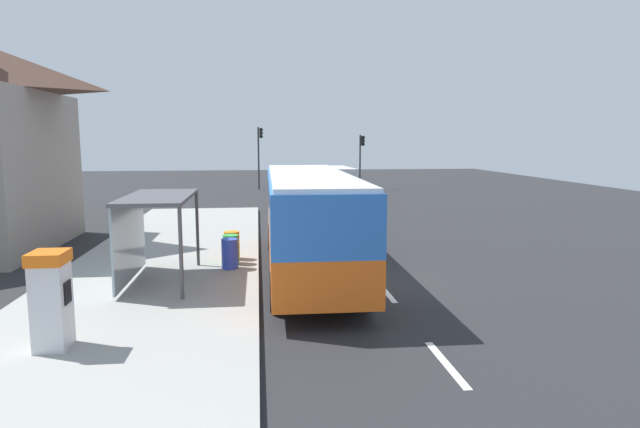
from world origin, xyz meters
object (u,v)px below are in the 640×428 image
(recycling_bin_blue, at_px, (230,254))
(bus_shelter, at_px, (148,216))
(recycling_bin_green, at_px, (231,249))
(recycling_bin_orange, at_px, (232,245))
(ticket_machine, at_px, (51,299))
(traffic_light_far_side, at_px, (260,148))
(sedan_near, at_px, (318,177))
(bus, at_px, (308,217))
(traffic_light_near_side, at_px, (361,153))
(white_van, at_px, (336,181))

(recycling_bin_blue, relative_size, bus_shelter, 0.24)
(recycling_bin_green, relative_size, recycling_bin_orange, 1.00)
(ticket_machine, relative_size, traffic_light_far_side, 0.37)
(sedan_near, distance_m, recycling_bin_blue, 33.45)
(bus, bearing_deg, traffic_light_far_side, 92.70)
(recycling_bin_blue, bearing_deg, traffic_light_near_side, 71.19)
(sedan_near, relative_size, traffic_light_far_side, 0.84)
(bus_shelter, bearing_deg, sedan_near, 75.69)
(ticket_machine, bearing_deg, traffic_light_near_side, 69.79)
(bus, height_order, recycling_bin_blue, bus)
(sedan_near, height_order, recycling_bin_orange, sedan_near)
(white_van, xyz_separation_m, recycling_bin_orange, (-6.40, -19.21, -0.69))
(ticket_machine, distance_m, recycling_bin_green, 7.69)
(recycling_bin_green, relative_size, bus_shelter, 0.24)
(bus, height_order, traffic_light_near_side, traffic_light_near_side)
(recycling_bin_blue, bearing_deg, bus_shelter, -148.58)
(ticket_machine, bearing_deg, white_van, 70.55)
(recycling_bin_green, distance_m, traffic_light_near_side, 29.53)
(bus, xyz_separation_m, bus_shelter, (-4.70, -1.10, 0.25))
(recycling_bin_blue, distance_m, recycling_bin_orange, 1.40)
(recycling_bin_orange, bearing_deg, bus_shelter, -128.80)
(traffic_light_near_side, bearing_deg, ticket_machine, -110.21)
(sedan_near, height_order, ticket_machine, ticket_machine)
(sedan_near, xyz_separation_m, recycling_bin_orange, (-6.50, -31.41, -0.14))
(recycling_bin_green, bearing_deg, sedan_near, 78.56)
(traffic_light_near_side, xyz_separation_m, bus_shelter, (-11.92, -29.84, -0.99))
(bus, height_order, recycling_bin_orange, bus)
(recycling_bin_green, relative_size, traffic_light_far_side, 0.18)
(recycling_bin_orange, bearing_deg, bus, -33.56)
(recycling_bin_orange, bearing_deg, traffic_light_near_side, 70.29)
(recycling_bin_orange, relative_size, traffic_light_near_side, 0.21)
(white_van, xyz_separation_m, sedan_near, (0.10, 12.20, -0.55))
(white_van, bearing_deg, recycling_bin_orange, -108.42)
(traffic_light_near_side, xyz_separation_m, traffic_light_far_side, (-8.61, 0.80, 0.40))
(recycling_bin_blue, bearing_deg, recycling_bin_orange, 90.00)
(ticket_machine, relative_size, bus_shelter, 0.48)
(white_van, xyz_separation_m, recycling_bin_green, (-6.40, -19.91, -0.69))
(ticket_machine, height_order, bus_shelter, bus_shelter)
(recycling_bin_orange, height_order, traffic_light_far_side, traffic_light_far_side)
(ticket_machine, distance_m, traffic_light_near_side, 37.13)
(ticket_machine, bearing_deg, recycling_bin_green, 66.10)
(recycling_bin_blue, height_order, recycling_bin_green, same)
(bus_shelter, bearing_deg, ticket_machine, -100.24)
(recycling_bin_green, bearing_deg, traffic_light_far_side, 87.80)
(recycling_bin_orange, bearing_deg, recycling_bin_green, -90.00)
(bus, bearing_deg, white_van, 79.38)
(white_van, distance_m, traffic_light_far_side, 10.39)
(white_van, relative_size, recycling_bin_blue, 5.57)
(white_van, relative_size, bus_shelter, 1.32)
(recycling_bin_blue, distance_m, bus_shelter, 2.97)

